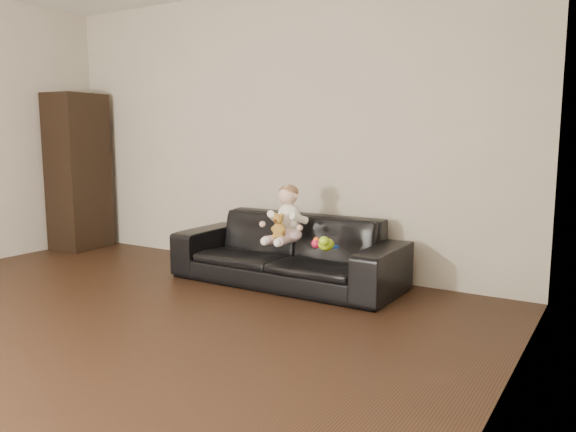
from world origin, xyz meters
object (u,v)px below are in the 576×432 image
Objects in this scene: toy_rattle at (316,244)px; toy_blue_disc at (334,247)px; teddy_bear at (279,226)px; toy_green at (326,244)px; sofa at (287,250)px; cabinet at (79,172)px; baby at (287,217)px.

toy_blue_disc is (0.10, 0.10, -0.03)m from toy_rattle.
teddy_bear is 2.63× the size of toy_rattle.
toy_green reaches higher than toy_blue_disc.
toy_green is 1.86× the size of toy_rattle.
toy_green is (0.50, -0.24, 0.14)m from sofa.
teddy_bear reaches higher than sofa.
toy_rattle is at bearing -136.29° from toy_blue_disc.
toy_rattle is 0.15m from toy_blue_disc.
teddy_bear is 1.41× the size of toy_green.
toy_blue_disc is at bearing -10.51° from sofa.
cabinet is 8.43× the size of teddy_bear.
sofa is 22.31× the size of toy_blue_disc.
toy_blue_disc is at bearing 92.77° from toy_green.
cabinet reaches higher than sofa.
sofa is 9.76× the size of teddy_bear.
sofa is at bearing 120.21° from baby.
sofa is 0.45m from toy_rattle.
toy_green is at bearing -10.88° from cabinet.
toy_rattle reaches higher than toy_blue_disc.
baby is 0.37m from toy_rattle.
teddy_bear reaches higher than toy_green.
baby is 0.15m from teddy_bear.
cabinet is 2.86m from baby.
teddy_bear is (2.86, -0.35, -0.31)m from cabinet.
teddy_bear is (0.08, -0.25, 0.25)m from sofa.
toy_green reaches higher than toy_rattle.
cabinet is 2.89m from teddy_bear.
toy_rattle is at bearing 158.30° from toy_green.
toy_green is at bearing 0.28° from teddy_bear.
teddy_bear is 0.47m from toy_blue_disc.
toy_rattle is at bearing -25.97° from sofa.
toy_blue_disc is at bearing -8.42° from cabinet.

